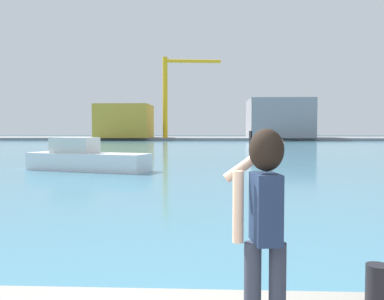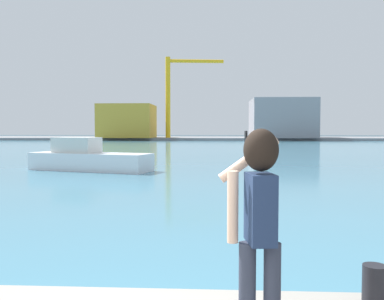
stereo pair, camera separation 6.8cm
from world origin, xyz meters
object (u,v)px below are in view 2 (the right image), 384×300
(harbor_bollard, at_px, (374,285))
(port_crane, at_px, (175,88))
(person_photographer, at_px, (259,213))
(warehouse_right, at_px, (282,119))
(warehouse_left, at_px, (127,121))
(boat_moored, at_px, (88,159))

(harbor_bollard, relative_size, port_crane, 0.02)
(person_photographer, relative_size, warehouse_right, 0.12)
(warehouse_right, height_order, port_crane, port_crane)
(warehouse_left, bearing_deg, person_photographer, -77.45)
(person_photographer, bearing_deg, warehouse_left, 4.91)
(person_photographer, bearing_deg, boat_moored, 13.16)
(boat_moored, distance_m, warehouse_right, 71.06)
(warehouse_left, distance_m, port_crane, 12.34)
(person_photographer, xyz_separation_m, port_crane, (-8.70, 83.81, 9.12))
(warehouse_left, distance_m, warehouse_right, 32.68)
(warehouse_left, xyz_separation_m, port_crane, (10.25, -1.34, 6.74))
(harbor_bollard, height_order, warehouse_right, warehouse_right)
(warehouse_left, bearing_deg, port_crane, -7.43)
(port_crane, bearing_deg, boat_moored, -88.82)
(person_photographer, distance_m, warehouse_right, 88.29)
(warehouse_right, bearing_deg, harbor_bollard, -98.20)
(boat_moored, bearing_deg, warehouse_right, 90.27)
(harbor_bollard, bearing_deg, person_photographer, -146.77)
(warehouse_right, bearing_deg, boat_moored, -107.25)
(boat_moored, xyz_separation_m, warehouse_left, (-11.58, 65.73, 3.32))
(person_photographer, xyz_separation_m, warehouse_left, (-18.95, 85.15, 2.38))
(boat_moored, bearing_deg, harbor_bollard, -47.70)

